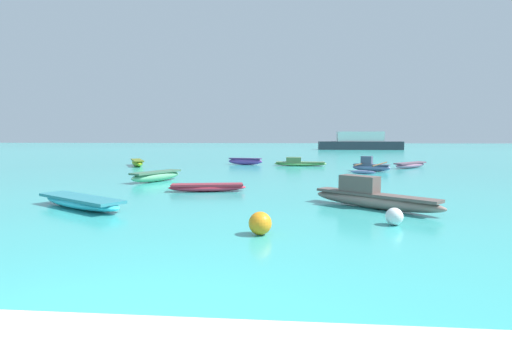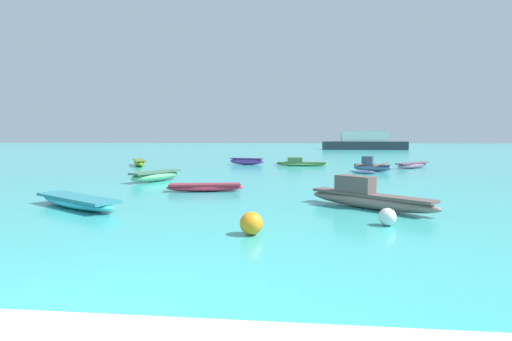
% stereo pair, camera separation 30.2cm
% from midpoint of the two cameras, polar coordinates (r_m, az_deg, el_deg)
% --- Properties ---
extents(moored_boat_0, '(3.63, 0.89, 0.59)m').
position_cam_midpoint_polar(moored_boat_0, '(27.67, 6.69, 1.09)').
color(moored_boat_0, '#87C569').
rests_on(moored_boat_0, ground_plane).
extents(moored_boat_1, '(2.90, 4.20, 0.88)m').
position_cam_midpoint_polar(moored_boat_1, '(24.19, 16.54, 0.56)').
color(moored_boat_1, '#6A75A5').
rests_on(moored_boat_1, ground_plane).
extents(moored_boat_2, '(3.37, 3.00, 0.89)m').
position_cam_midpoint_polar(moored_boat_2, '(11.75, 16.31, -3.68)').
color(moored_boat_2, gray).
rests_on(moored_boat_2, ground_plane).
extents(moored_boat_3, '(2.12, 3.36, 0.43)m').
position_cam_midpoint_polar(moored_boat_3, '(28.70, -16.06, 1.13)').
color(moored_boat_3, '#8FB521').
rests_on(moored_boat_3, ground_plane).
extents(moored_boat_4, '(2.62, 1.11, 0.48)m').
position_cam_midpoint_polar(moored_boat_4, '(28.61, -1.02, 1.36)').
color(moored_boat_4, '#6F3F9C').
rests_on(moored_boat_4, ground_plane).
extents(moored_boat_5, '(1.83, 2.88, 0.46)m').
position_cam_midpoint_polar(moored_boat_5, '(18.59, -13.68, -0.72)').
color(moored_boat_5, '#60AA79').
rests_on(moored_boat_5, ground_plane).
extents(moored_boat_6, '(3.46, 2.58, 0.33)m').
position_cam_midpoint_polar(moored_boat_6, '(12.42, -23.58, -4.04)').
color(moored_boat_6, '#38CBE4').
rests_on(moored_boat_6, ground_plane).
extents(moored_boat_7, '(2.91, 1.15, 0.28)m').
position_cam_midpoint_polar(moored_boat_7, '(14.85, -6.72, -2.35)').
color(moored_boat_7, '#E53047').
rests_on(moored_boat_7, ground_plane).
extents(moored_boat_8, '(2.77, 2.75, 0.36)m').
position_cam_midpoint_polar(moored_boat_8, '(27.48, 21.72, 0.74)').
color(moored_boat_8, '#B06F90').
rests_on(moored_boat_8, ground_plane).
extents(mooring_buoy_0, '(0.40, 0.40, 0.40)m').
position_cam_midpoint_polar(mooring_buoy_0, '(9.65, 19.12, -6.28)').
color(mooring_buoy_0, white).
rests_on(mooring_buoy_0, ground_plane).
extents(mooring_buoy_1, '(0.48, 0.48, 0.48)m').
position_cam_midpoint_polar(mooring_buoy_1, '(8.28, 0.37, -7.56)').
color(mooring_buoy_1, orange).
rests_on(mooring_buoy_1, ground_plane).
extents(distant_ferry, '(12.64, 2.78, 2.78)m').
position_cam_midpoint_polar(distant_ferry, '(63.96, 15.33, 3.90)').
color(distant_ferry, '#2D333D').
rests_on(distant_ferry, ground_plane).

